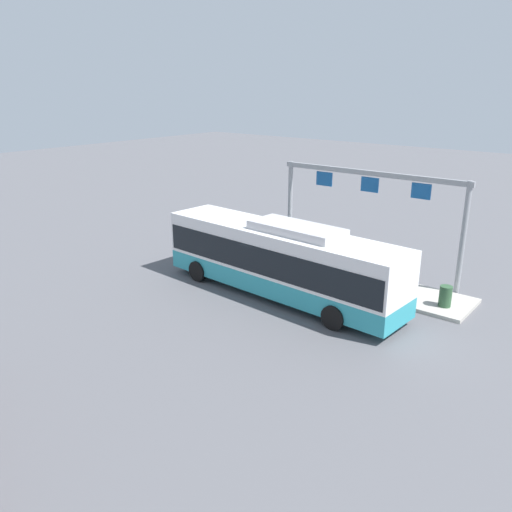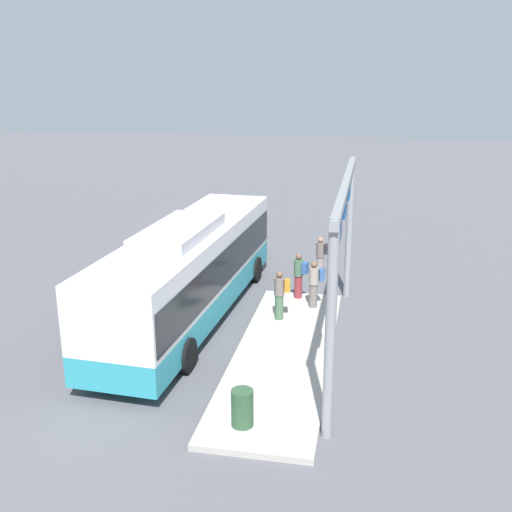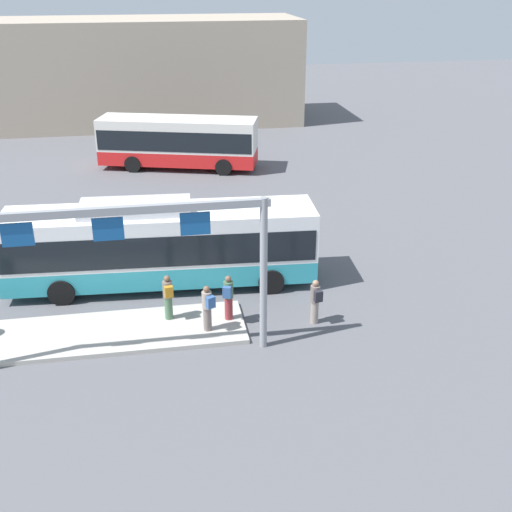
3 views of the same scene
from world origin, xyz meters
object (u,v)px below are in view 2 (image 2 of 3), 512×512
at_px(person_waiting_mid, 299,275).
at_px(trash_bin, 242,408).
at_px(person_boarding, 321,256).
at_px(person_waiting_near, 314,283).
at_px(bus_main, 190,267).
at_px(person_waiting_far, 280,294).

distance_m(person_waiting_mid, trash_bin, 8.50).
xyz_separation_m(person_boarding, person_waiting_near, (-3.77, -0.11, 0.16)).
bearing_deg(person_boarding, bus_main, 43.26).
height_order(person_waiting_near, person_waiting_far, same).
bearing_deg(person_boarding, trash_bin, 76.79).
relative_size(bus_main, person_waiting_far, 7.18).
bearing_deg(person_waiting_mid, bus_main, 50.01).
xyz_separation_m(person_waiting_mid, trash_bin, (-8.49, 0.27, -0.44)).
relative_size(person_waiting_near, person_waiting_mid, 1.00).
distance_m(person_waiting_mid, person_waiting_far, 2.09).
height_order(bus_main, person_waiting_mid, bus_main).
xyz_separation_m(bus_main, person_waiting_near, (1.36, -4.04, -0.76)).
height_order(bus_main, trash_bin, bus_main).
relative_size(person_waiting_near, trash_bin, 1.86).
height_order(person_boarding, person_waiting_far, person_waiting_far).
relative_size(bus_main, person_waiting_mid, 7.18).
xyz_separation_m(person_waiting_far, trash_bin, (-6.43, -0.11, -0.44)).
height_order(person_waiting_near, person_waiting_mid, same).
bearing_deg(bus_main, person_waiting_far, -85.09).
distance_m(person_boarding, trash_bin, 11.50).
xyz_separation_m(person_boarding, trash_bin, (-11.47, 0.79, -0.28)).
height_order(person_boarding, trash_bin, person_boarding).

